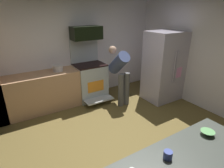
% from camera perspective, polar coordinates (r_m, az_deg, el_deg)
% --- Properties ---
extents(ground_plane, '(5.20, 4.80, 0.02)m').
position_cam_1_polar(ground_plane, '(3.54, 1.83, -17.91)').
color(ground_plane, brown).
extents(wall_back, '(5.20, 0.12, 2.60)m').
position_cam_1_polar(wall_back, '(4.93, -13.38, 10.20)').
color(wall_back, silver).
rests_on(wall_back, ground).
extents(wall_right, '(0.12, 4.80, 2.60)m').
position_cam_1_polar(wall_right, '(4.74, 28.85, 7.60)').
color(wall_right, silver).
rests_on(wall_right, ground).
extents(lower_cabinet_run, '(2.40, 0.60, 0.90)m').
position_cam_1_polar(lower_cabinet_run, '(4.65, -21.48, -2.56)').
color(lower_cabinet_run, tan).
rests_on(lower_cabinet_run, ground).
extents(oven_range, '(0.76, 0.94, 1.56)m').
position_cam_1_polar(oven_range, '(4.96, -6.75, 1.23)').
color(oven_range, '#B2B9BB').
rests_on(oven_range, ground).
extents(microwave, '(0.74, 0.38, 0.32)m').
position_cam_1_polar(microwave, '(4.75, -7.90, 15.26)').
color(microwave, black).
rests_on(microwave, oven_range).
extents(refrigerator, '(0.90, 0.74, 1.77)m').
position_cam_1_polar(refrigerator, '(4.98, 15.56, 5.17)').
color(refrigerator, silver).
rests_on(refrigerator, ground).
extents(person_cook, '(0.31, 0.72, 1.41)m').
position_cam_1_polar(person_cook, '(4.58, 2.45, 4.09)').
color(person_cook, '#555555').
rests_on(person_cook, ground).
extents(mixing_bowl_prep, '(0.16, 0.16, 0.05)m').
position_cam_1_polar(mixing_bowl_prep, '(2.50, 27.21, -13.20)').
color(mixing_bowl_prep, '#5FA05C').
rests_on(mixing_bowl_prep, counter_island).
extents(mug_tea, '(0.09, 0.09, 0.09)m').
position_cam_1_polar(mug_tea, '(2.02, 16.77, -20.12)').
color(mug_tea, '#384893').
rests_on(mug_tea, counter_island).
extents(stock_pot, '(0.24, 0.24, 0.14)m').
position_cam_1_polar(stock_pot, '(4.56, -16.30, 4.68)').
color(stock_pot, beige).
rests_on(stock_pot, lower_cabinet_run).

